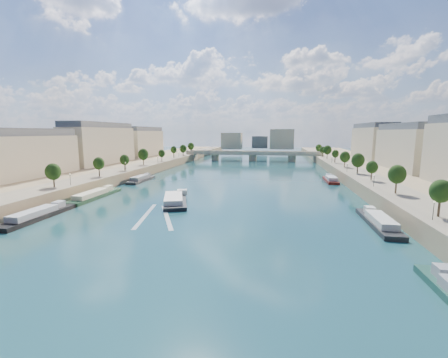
% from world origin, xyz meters
% --- Properties ---
extents(ground, '(700.00, 700.00, 0.00)m').
position_xyz_m(ground, '(0.00, 100.00, 0.00)').
color(ground, '#0E373E').
rests_on(ground, ground).
extents(quay_left, '(44.00, 520.00, 5.00)m').
position_xyz_m(quay_left, '(-72.00, 100.00, 2.50)').
color(quay_left, '#9E8460').
rests_on(quay_left, ground).
extents(quay_right, '(44.00, 520.00, 5.00)m').
position_xyz_m(quay_right, '(72.00, 100.00, 2.50)').
color(quay_right, '#9E8460').
rests_on(quay_right, ground).
extents(pave_left, '(14.00, 520.00, 0.10)m').
position_xyz_m(pave_left, '(-57.00, 100.00, 5.05)').
color(pave_left, gray).
rests_on(pave_left, quay_left).
extents(pave_right, '(14.00, 520.00, 0.10)m').
position_xyz_m(pave_right, '(57.00, 100.00, 5.05)').
color(pave_right, gray).
rests_on(pave_right, quay_right).
extents(trees_left, '(4.80, 268.80, 8.26)m').
position_xyz_m(trees_left, '(-55.00, 102.00, 10.48)').
color(trees_left, '#382B1E').
rests_on(trees_left, ground).
extents(trees_right, '(4.80, 268.80, 8.26)m').
position_xyz_m(trees_right, '(55.00, 110.00, 10.48)').
color(trees_right, '#382B1E').
rests_on(trees_right, ground).
extents(lamps_left, '(0.36, 200.36, 4.28)m').
position_xyz_m(lamps_left, '(-52.50, 90.00, 7.78)').
color(lamps_left, black).
rests_on(lamps_left, ground).
extents(lamps_right, '(0.36, 200.36, 4.28)m').
position_xyz_m(lamps_right, '(52.50, 105.00, 7.78)').
color(lamps_right, black).
rests_on(lamps_right, ground).
extents(buildings_left, '(16.00, 226.00, 23.20)m').
position_xyz_m(buildings_left, '(-85.00, 112.00, 16.45)').
color(buildings_left, beige).
rests_on(buildings_left, ground).
extents(buildings_right, '(16.00, 226.00, 23.20)m').
position_xyz_m(buildings_right, '(85.00, 112.00, 16.45)').
color(buildings_right, beige).
rests_on(buildings_right, ground).
extents(skyline, '(79.00, 42.00, 22.00)m').
position_xyz_m(skyline, '(3.19, 319.52, 14.66)').
color(skyline, beige).
rests_on(skyline, ground).
extents(bridge, '(112.00, 12.00, 8.15)m').
position_xyz_m(bridge, '(0.00, 226.17, 5.08)').
color(bridge, '#C1B79E').
rests_on(bridge, ground).
extents(tour_barge, '(14.60, 25.89, 3.58)m').
position_xyz_m(tour_barge, '(-14.28, 71.33, 0.89)').
color(tour_barge, black).
rests_on(tour_barge, ground).
extents(wake, '(15.66, 25.73, 0.04)m').
position_xyz_m(wake, '(-14.28, 54.66, 0.02)').
color(wake, silver).
rests_on(wake, ground).
extents(moored_barges_left, '(5.00, 156.27, 3.60)m').
position_xyz_m(moored_barges_left, '(-45.50, 43.48, 0.84)').
color(moored_barges_left, '#1B1C3C').
rests_on(moored_barges_left, ground).
extents(moored_barges_right, '(5.00, 161.12, 3.60)m').
position_xyz_m(moored_barges_right, '(45.50, 44.31, 0.84)').
color(moored_barges_right, black).
rests_on(moored_barges_right, ground).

